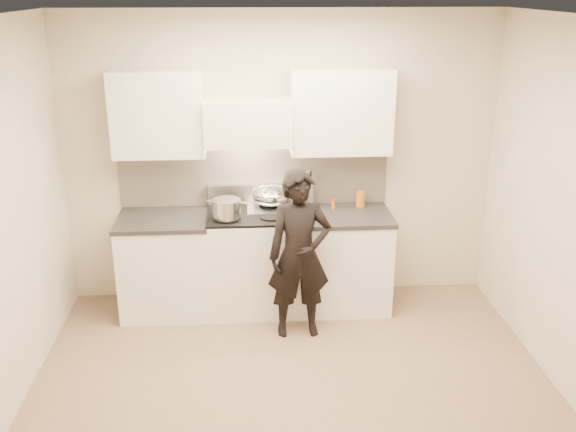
{
  "coord_description": "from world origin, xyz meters",
  "views": [
    {
      "loc": [
        -0.32,
        -4.03,
        2.9
      ],
      "look_at": [
        0.02,
        1.05,
        1.04
      ],
      "focal_mm": 40.0,
      "sensor_mm": 36.0,
      "label": 1
    }
  ],
  "objects_px": {
    "utensil_crock": "(309,195)",
    "person": "(299,255)",
    "stove": "(251,260)",
    "counter_right": "(339,259)",
    "wok": "(271,196)"
  },
  "relations": [
    {
      "from": "counter_right",
      "to": "wok",
      "type": "height_order",
      "value": "wok"
    },
    {
      "from": "stove",
      "to": "utensil_crock",
      "type": "relative_size",
      "value": 2.77
    },
    {
      "from": "counter_right",
      "to": "wok",
      "type": "relative_size",
      "value": 2.16
    },
    {
      "from": "stove",
      "to": "utensil_crock",
      "type": "height_order",
      "value": "utensil_crock"
    },
    {
      "from": "wok",
      "to": "utensil_crock",
      "type": "height_order",
      "value": "utensil_crock"
    },
    {
      "from": "wok",
      "to": "utensil_crock",
      "type": "xyz_separation_m",
      "value": [
        0.36,
        0.08,
        -0.03
      ]
    },
    {
      "from": "stove",
      "to": "wok",
      "type": "relative_size",
      "value": 2.25
    },
    {
      "from": "stove",
      "to": "counter_right",
      "type": "xyz_separation_m",
      "value": [
        0.83,
        0.0,
        -0.01
      ]
    },
    {
      "from": "counter_right",
      "to": "person",
      "type": "height_order",
      "value": "person"
    },
    {
      "from": "stove",
      "to": "person",
      "type": "bearing_deg",
      "value": -50.83
    },
    {
      "from": "utensil_crock",
      "to": "person",
      "type": "relative_size",
      "value": 0.23
    },
    {
      "from": "person",
      "to": "counter_right",
      "type": "bearing_deg",
      "value": 47.38
    },
    {
      "from": "utensil_crock",
      "to": "person",
      "type": "bearing_deg",
      "value": -101.29
    },
    {
      "from": "person",
      "to": "wok",
      "type": "bearing_deg",
      "value": 105.18
    },
    {
      "from": "counter_right",
      "to": "utensil_crock",
      "type": "bearing_deg",
      "value": 140.65
    }
  ]
}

